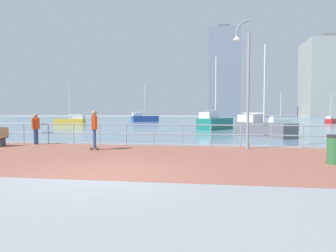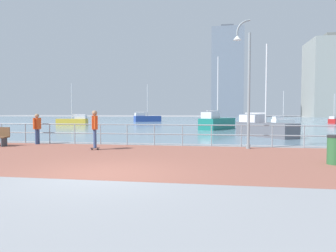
{
  "view_description": "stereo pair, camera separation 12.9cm",
  "coord_description": "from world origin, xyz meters",
  "px_view_note": "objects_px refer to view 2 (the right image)",
  "views": [
    {
      "loc": [
        2.77,
        -7.34,
        1.65
      ],
      "look_at": [
        1.11,
        4.1,
        1.1
      ],
      "focal_mm": 31.26,
      "sensor_mm": 36.0,
      "label": 1
    },
    {
      "loc": [
        2.89,
        -7.32,
        1.65
      ],
      "look_at": [
        1.11,
        4.1,
        1.1
      ],
      "focal_mm": 31.26,
      "sensor_mm": 36.0,
      "label": 2
    }
  ],
  "objects_px": {
    "lamppost": "(246,78)",
    "skateboarder": "(95,126)",
    "trash_bin": "(335,150)",
    "sailboat_teal": "(147,118)",
    "sailboat_ivory": "(264,128)",
    "sailboat_yellow": "(282,121)",
    "sailboat_white": "(217,122)",
    "sailboat_blue": "(334,121)",
    "bystander": "(37,126)",
    "sailboat_gray": "(73,121)"
  },
  "relations": [
    {
      "from": "lamppost",
      "to": "skateboarder",
      "type": "distance_m",
      "value": 7.02
    },
    {
      "from": "trash_bin",
      "to": "sailboat_teal",
      "type": "height_order",
      "value": "sailboat_teal"
    },
    {
      "from": "skateboarder",
      "to": "sailboat_ivory",
      "type": "height_order",
      "value": "sailboat_ivory"
    },
    {
      "from": "trash_bin",
      "to": "sailboat_yellow",
      "type": "relative_size",
      "value": 0.21
    },
    {
      "from": "skateboarder",
      "to": "trash_bin",
      "type": "distance_m",
      "value": 9.19
    },
    {
      "from": "sailboat_teal",
      "to": "sailboat_white",
      "type": "distance_m",
      "value": 24.49
    },
    {
      "from": "sailboat_white",
      "to": "sailboat_yellow",
      "type": "bearing_deg",
      "value": 55.4
    },
    {
      "from": "sailboat_ivory",
      "to": "skateboarder",
      "type": "bearing_deg",
      "value": -135.22
    },
    {
      "from": "sailboat_teal",
      "to": "sailboat_blue",
      "type": "relative_size",
      "value": 1.49
    },
    {
      "from": "skateboarder",
      "to": "sailboat_blue",
      "type": "height_order",
      "value": "sailboat_blue"
    },
    {
      "from": "skateboarder",
      "to": "sailboat_yellow",
      "type": "xyz_separation_m",
      "value": [
        14.37,
        29.46,
        -0.6
      ]
    },
    {
      "from": "bystander",
      "to": "sailboat_yellow",
      "type": "distance_m",
      "value": 33.19
    },
    {
      "from": "skateboarder",
      "to": "sailboat_teal",
      "type": "height_order",
      "value": "sailboat_teal"
    },
    {
      "from": "sailboat_gray",
      "to": "sailboat_yellow",
      "type": "bearing_deg",
      "value": 13.99
    },
    {
      "from": "sailboat_gray",
      "to": "sailboat_ivory",
      "type": "xyz_separation_m",
      "value": [
        21.02,
        -14.33,
        0.08
      ]
    },
    {
      "from": "sailboat_blue",
      "to": "sailboat_ivory",
      "type": "distance_m",
      "value": 29.6
    },
    {
      "from": "bystander",
      "to": "trash_bin",
      "type": "bearing_deg",
      "value": -17.21
    },
    {
      "from": "lamppost",
      "to": "sailboat_yellow",
      "type": "bearing_deg",
      "value": 74.34
    },
    {
      "from": "lamppost",
      "to": "sailboat_gray",
      "type": "bearing_deg",
      "value": 131.83
    },
    {
      "from": "lamppost",
      "to": "trash_bin",
      "type": "xyz_separation_m",
      "value": [
        2.37,
        -3.69,
        -2.72
      ]
    },
    {
      "from": "sailboat_teal",
      "to": "sailboat_ivory",
      "type": "relative_size",
      "value": 1.06
    },
    {
      "from": "sailboat_ivory",
      "to": "bystander",
      "type": "bearing_deg",
      "value": -151.52
    },
    {
      "from": "bystander",
      "to": "sailboat_ivory",
      "type": "xyz_separation_m",
      "value": [
        12.34,
        6.7,
        -0.33
      ]
    },
    {
      "from": "skateboarder",
      "to": "sailboat_gray",
      "type": "height_order",
      "value": "sailboat_gray"
    },
    {
      "from": "lamppost",
      "to": "sailboat_ivory",
      "type": "height_order",
      "value": "sailboat_ivory"
    },
    {
      "from": "trash_bin",
      "to": "sailboat_white",
      "type": "relative_size",
      "value": 0.13
    },
    {
      "from": "bystander",
      "to": "sailboat_blue",
      "type": "distance_m",
      "value": 42.1
    },
    {
      "from": "sailboat_yellow",
      "to": "sailboat_ivory",
      "type": "height_order",
      "value": "sailboat_ivory"
    },
    {
      "from": "lamppost",
      "to": "bystander",
      "type": "distance_m",
      "value": 10.63
    },
    {
      "from": "sailboat_ivory",
      "to": "sailboat_teal",
      "type": "bearing_deg",
      "value": 116.92
    },
    {
      "from": "sailboat_gray",
      "to": "sailboat_teal",
      "type": "bearing_deg",
      "value": 68.2
    },
    {
      "from": "sailboat_yellow",
      "to": "lamppost",
      "type": "bearing_deg",
      "value": -105.66
    },
    {
      "from": "bystander",
      "to": "trash_bin",
      "type": "distance_m",
      "value": 13.36
    },
    {
      "from": "sailboat_yellow",
      "to": "sailboat_ivory",
      "type": "distance_m",
      "value": 21.85
    },
    {
      "from": "trash_bin",
      "to": "sailboat_yellow",
      "type": "distance_m",
      "value": 32.15
    },
    {
      "from": "skateboarder",
      "to": "trash_bin",
      "type": "relative_size",
      "value": 1.85
    },
    {
      "from": "sailboat_ivory",
      "to": "sailboat_yellow",
      "type": "bearing_deg",
      "value": 74.36
    },
    {
      "from": "bystander",
      "to": "lamppost",
      "type": "bearing_deg",
      "value": -1.46
    },
    {
      "from": "sailboat_white",
      "to": "sailboat_blue",
      "type": "bearing_deg",
      "value": 46.02
    },
    {
      "from": "sailboat_teal",
      "to": "sailboat_gray",
      "type": "relative_size",
      "value": 1.23
    },
    {
      "from": "sailboat_yellow",
      "to": "sailboat_blue",
      "type": "distance_m",
      "value": 9.68
    },
    {
      "from": "lamppost",
      "to": "sailboat_ivory",
      "type": "xyz_separation_m",
      "value": [
        1.96,
        6.96,
        -2.6
      ]
    },
    {
      "from": "lamppost",
      "to": "sailboat_teal",
      "type": "xyz_separation_m",
      "value": [
        -13.0,
        36.43,
        -2.56
      ]
    },
    {
      "from": "skateboarder",
      "to": "sailboat_yellow",
      "type": "bearing_deg",
      "value": 63.99
    },
    {
      "from": "sailboat_blue",
      "to": "sailboat_gray",
      "type": "height_order",
      "value": "sailboat_gray"
    },
    {
      "from": "sailboat_blue",
      "to": "sailboat_yellow",
      "type": "bearing_deg",
      "value": -149.35
    },
    {
      "from": "lamppost",
      "to": "sailboat_teal",
      "type": "height_order",
      "value": "sailboat_teal"
    },
    {
      "from": "trash_bin",
      "to": "sailboat_teal",
      "type": "xyz_separation_m",
      "value": [
        -15.37,
        40.12,
        0.16
      ]
    },
    {
      "from": "lamppost",
      "to": "bystander",
      "type": "bearing_deg",
      "value": 178.54
    },
    {
      "from": "bystander",
      "to": "sailboat_ivory",
      "type": "height_order",
      "value": "sailboat_ivory"
    }
  ]
}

